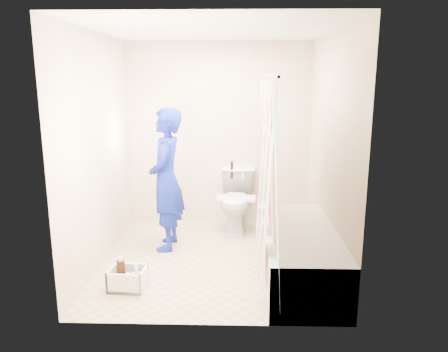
{
  "coord_description": "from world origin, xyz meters",
  "views": [
    {
      "loc": [
        0.23,
        -4.45,
        1.95
      ],
      "look_at": [
        0.09,
        0.32,
        0.86
      ],
      "focal_mm": 35.0,
      "sensor_mm": 36.0,
      "label": 1
    }
  ],
  "objects_px": {
    "plumber": "(166,180)",
    "cleaning_caddy": "(129,279)",
    "bathtub": "(299,252)",
    "toilet": "(237,201)"
  },
  "relations": [
    {
      "from": "plumber",
      "to": "cleaning_caddy",
      "type": "height_order",
      "value": "plumber"
    },
    {
      "from": "bathtub",
      "to": "toilet",
      "type": "bearing_deg",
      "value": 113.96
    },
    {
      "from": "plumber",
      "to": "cleaning_caddy",
      "type": "distance_m",
      "value": 1.28
    },
    {
      "from": "toilet",
      "to": "plumber",
      "type": "xyz_separation_m",
      "value": [
        -0.8,
        -0.61,
        0.42
      ]
    },
    {
      "from": "bathtub",
      "to": "cleaning_caddy",
      "type": "height_order",
      "value": "bathtub"
    },
    {
      "from": "bathtub",
      "to": "cleaning_caddy",
      "type": "xyz_separation_m",
      "value": [
        -1.62,
        -0.28,
        -0.17
      ]
    },
    {
      "from": "bathtub",
      "to": "toilet",
      "type": "distance_m",
      "value": 1.5
    },
    {
      "from": "toilet",
      "to": "plumber",
      "type": "relative_size",
      "value": 0.49
    },
    {
      "from": "toilet",
      "to": "bathtub",
      "type": "bearing_deg",
      "value": -61.54
    },
    {
      "from": "bathtub",
      "to": "plumber",
      "type": "distance_m",
      "value": 1.69
    }
  ]
}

